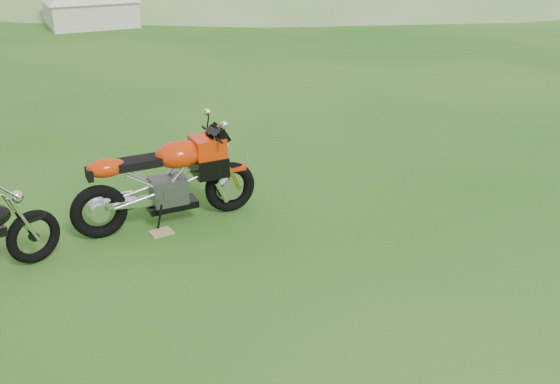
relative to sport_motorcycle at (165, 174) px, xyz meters
name	(u,v)px	position (x,y,z in m)	size (l,w,h in m)	color
ground	(322,284)	(1.07, -2.08, -0.67)	(120.00, 120.00, 0.00)	#184E10
sport_motorcycle	(165,174)	(0.00, 0.00, 0.00)	(2.23, 0.56, 1.34)	red
plywood_board	(161,232)	(-0.16, -0.23, -0.66)	(0.26, 0.21, 0.02)	tan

